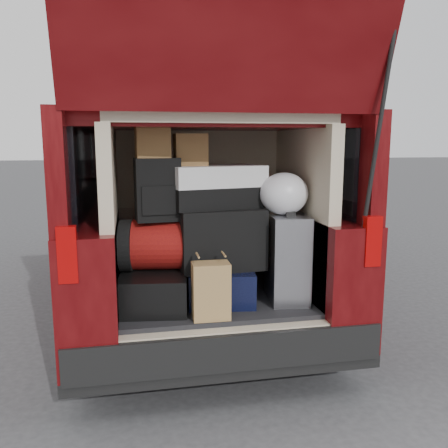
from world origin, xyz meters
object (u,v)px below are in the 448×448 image
Objects in this scene: silver_roller at (287,258)px; navy_hardshell at (220,283)px; kraft_bag at (211,291)px; twotone_duffel at (216,186)px; red_duffel at (160,244)px; backpack at (158,190)px; black_hardshell at (155,288)px; black_soft_case at (220,238)px.

navy_hardshell is at bearing 173.94° from silver_roller.
kraft_bag is at bearing -102.54° from navy_hardshell.
navy_hardshell is 0.84× the size of twotone_duffel.
red_duffel is 0.82× the size of twotone_duffel.
backpack reaches higher than kraft_bag.
twotone_duffel is at bearing 122.99° from navy_hardshell.
black_hardshell is at bearing -168.16° from navy_hardshell.
navy_hardshell is at bearing -0.44° from backpack.
black_soft_case is (0.39, -0.03, 0.03)m from red_duffel.
kraft_bag is at bearing -149.89° from silver_roller.
red_duffel is at bearing 179.33° from silver_roller.
silver_roller is 1.05× the size of black_soft_case.
silver_roller reaches higher than red_duffel.
backpack is at bearing -168.53° from navy_hardshell.
black_soft_case is (-0.44, 0.07, 0.13)m from silver_roller.
twotone_duffel is (0.37, 0.03, 0.36)m from red_duffel.
silver_roller is 0.96m from backpack.
kraft_bag is at bearing -116.83° from twotone_duffel.
kraft_bag is at bearing -36.43° from black_hardshell.
backpack is (-0.41, -0.03, 0.64)m from navy_hardshell.
black_hardshell is 1.68× the size of kraft_bag.
twotone_duffel reaches higher than navy_hardshell.
kraft_bag is 0.69× the size of red_duffel.
silver_roller is 1.68× the size of kraft_bag.
red_duffel is at bearing 69.19° from backpack.
red_duffel is 0.91× the size of black_soft_case.
silver_roller is at bearing -9.19° from backpack.
backpack is at bearing 16.38° from black_hardshell.
silver_roller is at bearing -5.29° from navy_hardshell.
backpack is at bearing -178.05° from silver_roller.
silver_roller reaches higher than kraft_bag.
backpack is 0.64× the size of twotone_duffel.
backpack is at bearing 178.71° from twotone_duffel.
red_duffel is (0.04, 0.04, 0.28)m from black_hardshell.
black_hardshell is at bearing 177.19° from black_soft_case.
black_soft_case is at bearing 70.79° from kraft_bag.
twotone_duffel reaches higher than silver_roller.
twotone_duffel reaches higher than red_duffel.
backpack reaches higher than black_soft_case.
twotone_duffel reaches higher than kraft_bag.
black_soft_case is 1.40× the size of backpack.
kraft_bag is at bearing -52.21° from backpack.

